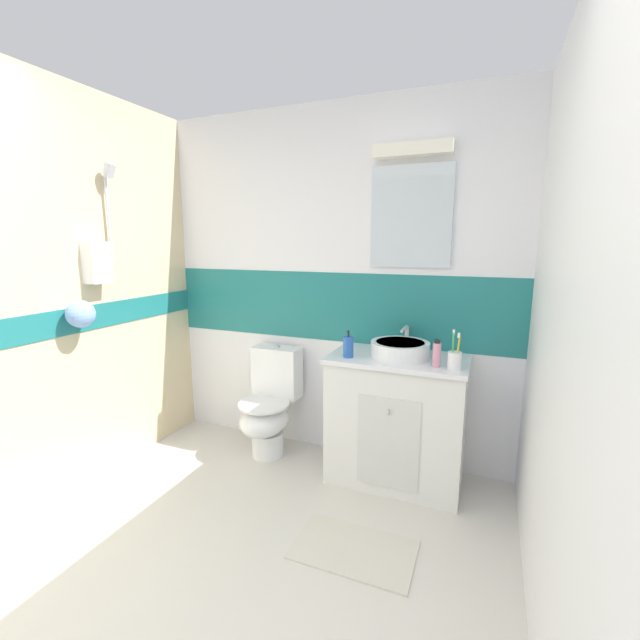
% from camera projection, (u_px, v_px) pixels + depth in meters
% --- Properties ---
extents(ground_plane, '(3.20, 3.48, 0.04)m').
position_uv_depth(ground_plane, '(248.00, 555.00, 2.14)').
color(ground_plane, beige).
extents(wall_back_tiled, '(3.20, 0.20, 2.50)m').
position_uv_depth(wall_back_tiled, '(335.00, 285.00, 3.04)').
color(wall_back_tiled, white).
rests_on(wall_back_tiled, ground_plane).
extents(wall_left_shower_alcove, '(0.28, 3.48, 2.50)m').
position_uv_depth(wall_left_shower_alcove, '(41.00, 297.00, 2.41)').
color(wall_left_shower_alcove, beige).
rests_on(wall_left_shower_alcove, ground_plane).
extents(wall_right_plain, '(0.10, 3.48, 2.50)m').
position_uv_depth(wall_right_plain, '(580.00, 338.00, 1.41)').
color(wall_right_plain, white).
rests_on(wall_right_plain, ground_plane).
extents(vanity_cabinet, '(0.86, 0.51, 0.85)m').
position_uv_depth(vanity_cabinet, '(397.00, 419.00, 2.73)').
color(vanity_cabinet, silver).
rests_on(vanity_cabinet, ground_plane).
extents(sink_basin, '(0.37, 0.41, 0.17)m').
position_uv_depth(sink_basin, '(400.00, 349.00, 2.63)').
color(sink_basin, white).
rests_on(sink_basin, vanity_cabinet).
extents(toilet, '(0.37, 0.50, 0.80)m').
position_uv_depth(toilet, '(269.00, 406.00, 3.09)').
color(toilet, white).
rests_on(toilet, ground_plane).
extents(toothbrush_cup, '(0.08, 0.08, 0.23)m').
position_uv_depth(toothbrush_cup, '(455.00, 360.00, 2.37)').
color(toothbrush_cup, white).
rests_on(toothbrush_cup, vanity_cabinet).
extents(soap_dispenser, '(0.07, 0.07, 0.17)m').
position_uv_depth(soap_dispenser, '(348.00, 347.00, 2.62)').
color(soap_dispenser, '#2659B2').
rests_on(soap_dispenser, vanity_cabinet).
extents(deodorant_spray_can, '(0.05, 0.05, 0.16)m').
position_uv_depth(deodorant_spray_can, '(437.00, 354.00, 2.42)').
color(deodorant_spray_can, pink).
rests_on(deodorant_spray_can, vanity_cabinet).
extents(bath_mat, '(0.62, 0.38, 0.01)m').
position_uv_depth(bath_mat, '(354.00, 549.00, 2.15)').
color(bath_mat, beige).
rests_on(bath_mat, ground_plane).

